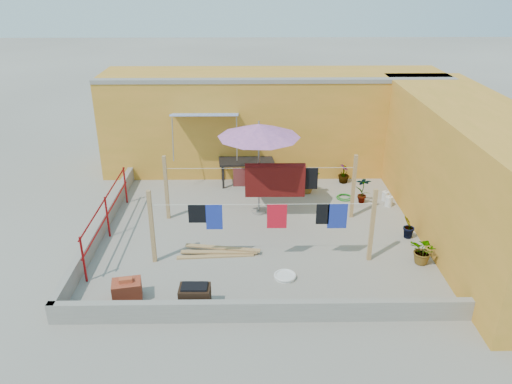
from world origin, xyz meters
The scene contains 21 objects.
ground centered at (0.00, 0.00, 0.00)m, with size 80.00×80.00×0.00m, color #9E998E.
wall_back centered at (0.50, 4.69, 1.61)m, with size 11.00×3.27×3.21m.
wall_right centered at (5.20, 0.00, 1.60)m, with size 2.40×9.00×3.20m, color orange.
parapet_front centered at (0.00, -3.58, 0.22)m, with size 8.30×0.16×0.44m, color gray.
parapet_left centered at (-4.08, 0.00, 0.22)m, with size 0.16×7.30×0.44m, color gray.
red_railing centered at (-3.85, -0.20, 0.72)m, with size 0.05×4.20×1.10m.
clothesline_rig centered at (0.32, 0.51, 1.06)m, with size 5.09×2.35×1.80m.
patio_umbrella centered at (-0.03, 1.11, 2.37)m, with size 2.84×2.84×2.63m.
outdoor_table centered at (-0.38, 3.20, 0.72)m, with size 1.76×0.98×0.79m.
brick_stack centered at (-2.81, -2.86, 0.22)m, with size 0.65×0.53×0.51m.
lumber_pile centered at (-1.02, -1.12, 0.06)m, with size 1.98×0.57×0.12m.
brazier centered at (-1.38, -3.20, 0.27)m, with size 0.62×0.42×0.55m.
white_basin centered at (0.49, -2.13, 0.05)m, with size 0.50×0.50×0.09m.
water_jug_a centered at (3.70, 1.85, 0.14)m, with size 0.20×0.20×0.31m.
water_jug_b centered at (3.70, 1.46, 0.15)m, with size 0.21×0.21×0.34m.
green_hose centered at (2.54, 2.01, 0.03)m, with size 0.48×0.48×0.07m.
plant_back_a centered at (1.47, 2.47, 0.41)m, with size 0.73×0.63×0.81m, color #1C5418.
plant_back_b centered at (2.71, 3.20, 0.30)m, with size 0.34×0.34×0.61m, color #1C5418.
plant_right_a centered at (2.99, 1.70, 0.41)m, with size 0.43×0.29×0.81m, color #1C5418.
plant_right_b centered at (3.70, -0.40, 0.32)m, with size 0.36×0.29×0.65m, color #1C5418.
plant_right_c centered at (3.70, -1.59, 0.33)m, with size 0.60×0.52×0.67m, color #1C5418.
Camera 1 is at (-0.29, -11.38, 6.23)m, focal length 35.00 mm.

